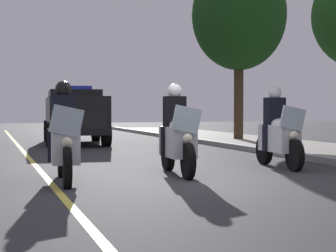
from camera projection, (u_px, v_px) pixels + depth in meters
ground_plane at (191, 179)px, 9.90m from camera, size 80.00×80.00×0.00m
lane_stripe_center at (53, 185)px, 9.16m from camera, size 48.00×0.12×0.01m
police_motorcycle_lead_left at (64, 141)px, 9.51m from camera, size 2.14×0.62×1.72m
police_motorcycle_lead_right at (177, 137)px, 10.63m from camera, size 2.14×0.62×1.72m
police_motorcycle_trailing at (278, 134)px, 11.88m from camera, size 2.14×0.62×1.72m
police_suv at (75, 114)px, 19.90m from camera, size 5.03×2.36×2.05m
tree_far_back at (239, 15)px, 21.24m from camera, size 3.56×3.56×6.77m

